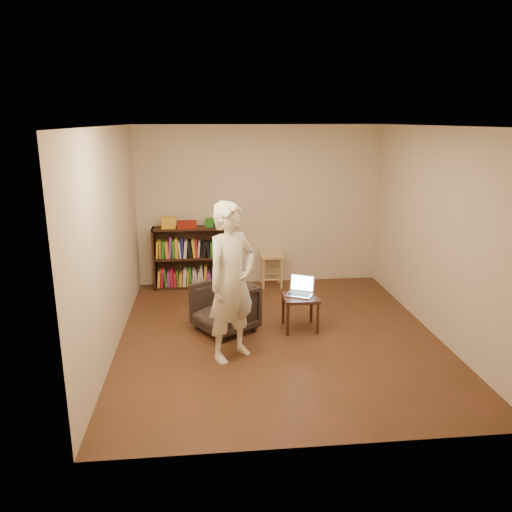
{
  "coord_description": "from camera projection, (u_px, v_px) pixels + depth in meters",
  "views": [
    {
      "loc": [
        -0.89,
        -5.82,
        2.67
      ],
      "look_at": [
        -0.25,
        0.35,
        0.97
      ],
      "focal_mm": 35.0,
      "sensor_mm": 36.0,
      "label": 1
    }
  ],
  "objects": [
    {
      "name": "stool",
      "position": [
        271.0,
        260.0,
        8.19
      ],
      "size": [
        0.38,
        0.38,
        0.54
      ],
      "color": "tan",
      "rests_on": "floor"
    },
    {
      "name": "wall_left",
      "position": [
        111.0,
        241.0,
        5.83
      ],
      "size": [
        0.0,
        4.5,
        4.5
      ],
      "primitive_type": "plane",
      "rotation": [
        1.57,
        0.0,
        1.57
      ],
      "color": "beige",
      "rests_on": "floor"
    },
    {
      "name": "box_green",
      "position": [
        210.0,
        223.0,
        8.03
      ],
      "size": [
        0.16,
        0.16,
        0.14
      ],
      "primitive_type": "cube",
      "rotation": [
        0.0,
        0.0,
        -0.24
      ],
      "color": "#25731E",
      "rests_on": "bookshelf"
    },
    {
      "name": "side_table",
      "position": [
        300.0,
        302.0,
        6.49
      ],
      "size": [
        0.45,
        0.45,
        0.46
      ],
      "color": "black",
      "rests_on": "floor"
    },
    {
      "name": "red_cloth",
      "position": [
        187.0,
        225.0,
        7.96
      ],
      "size": [
        0.32,
        0.24,
        0.1
      ],
      "primitive_type": "cube",
      "rotation": [
        0.0,
        0.0,
        0.04
      ],
      "color": "maroon",
      "rests_on": "bookshelf"
    },
    {
      "name": "floor",
      "position": [
        278.0,
        336.0,
        6.38
      ],
      "size": [
        4.5,
        4.5,
        0.0
      ],
      "primitive_type": "plane",
      "color": "#432D15",
      "rests_on": "ground"
    },
    {
      "name": "laptop",
      "position": [
        300.0,
        290.0,
        6.53
      ],
      "size": [
        0.41,
        0.39,
        0.25
      ],
      "rotation": [
        0.0,
        0.0,
        -0.45
      ],
      "color": "silver",
      "rests_on": "side_table"
    },
    {
      "name": "box_yellow",
      "position": [
        168.0,
        223.0,
        7.92
      ],
      "size": [
        0.24,
        0.18,
        0.18
      ],
      "primitive_type": "cube",
      "rotation": [
        0.0,
        0.0,
        0.1
      ],
      "color": "gold",
      "rests_on": "bookshelf"
    },
    {
      "name": "bookshelf",
      "position": [
        191.0,
        261.0,
        8.16
      ],
      "size": [
        1.2,
        0.3,
        1.0
      ],
      "color": "black",
      "rests_on": "floor"
    },
    {
      "name": "wall_back",
      "position": [
        259.0,
        206.0,
        8.19
      ],
      "size": [
        4.0,
        0.0,
        4.0
      ],
      "primitive_type": "plane",
      "rotation": [
        1.57,
        0.0,
        0.0
      ],
      "color": "beige",
      "rests_on": "floor"
    },
    {
      "name": "wall_right",
      "position": [
        438.0,
        233.0,
        6.23
      ],
      "size": [
        0.0,
        4.5,
        4.5
      ],
      "primitive_type": "plane",
      "rotation": [
        1.57,
        0.0,
        -1.57
      ],
      "color": "beige",
      "rests_on": "floor"
    },
    {
      "name": "box_white",
      "position": [
        218.0,
        224.0,
        8.02
      ],
      "size": [
        0.13,
        0.13,
        0.09
      ],
      "primitive_type": "cube",
      "rotation": [
        0.0,
        0.0,
        0.21
      ],
      "color": "beige",
      "rests_on": "bookshelf"
    },
    {
      "name": "person",
      "position": [
        232.0,
        282.0,
        5.58
      ],
      "size": [
        0.79,
        0.76,
        1.83
      ],
      "primitive_type": "imported",
      "rotation": [
        0.0,
        0.0,
        0.68
      ],
      "color": "beige",
      "rests_on": "floor"
    },
    {
      "name": "armchair",
      "position": [
        225.0,
        308.0,
        6.46
      ],
      "size": [
        0.96,
        0.95,
        0.64
      ],
      "primitive_type": "imported",
      "rotation": [
        0.0,
        0.0,
        -0.99
      ],
      "color": "black",
      "rests_on": "floor"
    },
    {
      "name": "ceiling",
      "position": [
        281.0,
        126.0,
        5.69
      ],
      "size": [
        4.5,
        4.5,
        0.0
      ],
      "primitive_type": "plane",
      "color": "white",
      "rests_on": "wall_back"
    }
  ]
}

